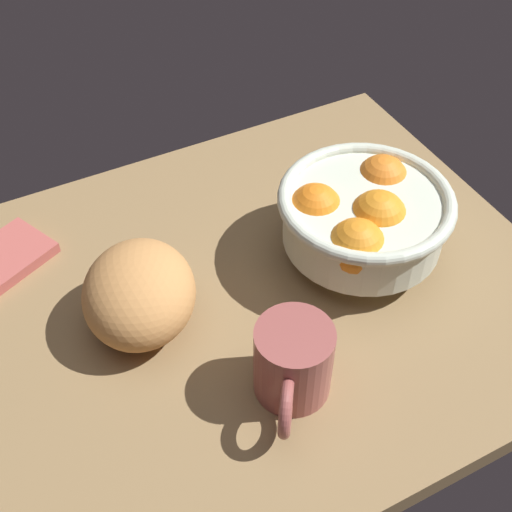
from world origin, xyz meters
The scene contains 5 objects.
ground_plane centered at (0.00, 0.00, -1.50)cm, with size 80.73×57.80×3.00cm, color olive.
fruit_bowl centered at (19.50, -0.71, 6.52)cm, with size 20.49×20.49×10.75cm.
bread_loaf centered at (-7.39, 1.70, 4.59)cm, with size 14.32×12.25×9.17cm, color #C2854A.
napkin_folded centered at (-19.82, 17.53, 0.70)cm, with size 12.07×7.71×1.41cm, color #AF524B.
mug centered at (2.97, -13.73, 4.34)cm, with size 9.09×11.14×8.68cm.
Camera 1 is at (-18.16, -46.78, 60.58)cm, focal length 47.92 mm.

